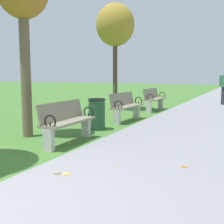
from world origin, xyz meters
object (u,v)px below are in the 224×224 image
park_bench_2 (67,121)px  trash_bin (97,114)px  park_bench_3 (126,106)px  park_bench_4 (154,99)px  tree_3 (115,26)px

park_bench_2 → trash_bin: (-0.15, 1.63, -0.06)m
park_bench_3 → park_bench_4: same height
park_bench_3 → trash_bin: 1.68m
park_bench_4 → trash_bin: park_bench_4 is taller
park_bench_4 → park_bench_2: bearing=-90.0°
park_bench_2 → trash_bin: size_ratio=1.92×
park_bench_2 → park_bench_4: size_ratio=1.00×
park_bench_4 → trash_bin: size_ratio=1.92×
park_bench_2 → tree_3: 6.68m
park_bench_4 → tree_3: bearing=-162.9°
park_bench_3 → park_bench_4: 2.97m
trash_bin → park_bench_4: bearing=88.2°
tree_3 → trash_bin: 5.31m
tree_3 → trash_bin: size_ratio=5.12×
park_bench_3 → tree_3: size_ratio=0.38×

